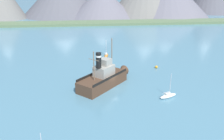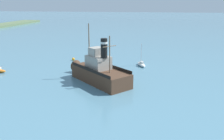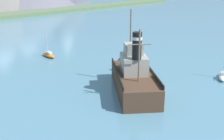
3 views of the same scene
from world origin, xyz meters
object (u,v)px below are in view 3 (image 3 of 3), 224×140
object	(u,v)px
old_tugboat	(133,76)
sailboat_white	(223,76)
mooring_buoy	(140,54)
sailboat_orange	(49,55)

from	to	relation	value
old_tugboat	sailboat_white	xyz separation A→B (m)	(11.86, -6.82, -1.40)
old_tugboat	mooring_buoy	xyz separation A→B (m)	(14.07, 9.48, -1.48)
sailboat_orange	sailboat_white	xyz separation A→B (m)	(9.92, -27.83, 0.00)
old_tugboat	sailboat_white	bearing A→B (deg)	-29.90
old_tugboat	sailboat_orange	bearing A→B (deg)	84.74
sailboat_white	mooring_buoy	size ratio (longest dim) A/B	6.92
sailboat_white	mooring_buoy	bearing A→B (deg)	82.26
old_tugboat	mooring_buoy	size ratio (longest dim) A/B	18.36
sailboat_orange	sailboat_white	size ratio (longest dim) A/B	1.00
sailboat_orange	mooring_buoy	distance (m)	16.74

